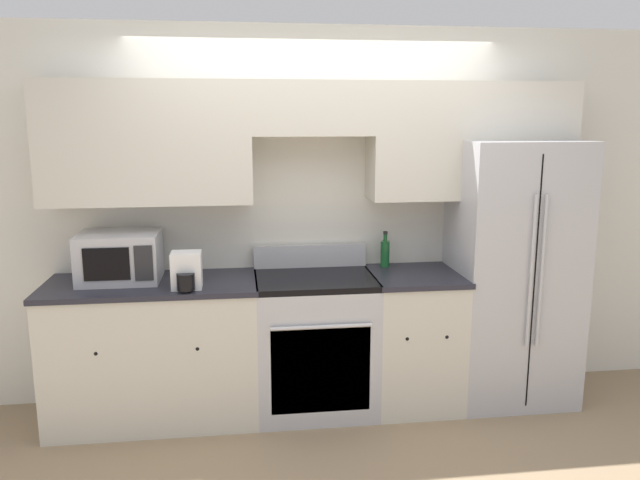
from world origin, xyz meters
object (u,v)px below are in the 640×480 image
(oven_range, at_px, (315,343))
(refrigerator, at_px, (509,270))
(bottle, at_px, (385,253))
(microwave, at_px, (120,257))

(oven_range, bearing_deg, refrigerator, 3.25)
(oven_range, bearing_deg, bottle, 22.69)
(oven_range, relative_size, microwave, 2.17)
(oven_range, height_order, bottle, bottle)
(oven_range, xyz_separation_m, refrigerator, (1.40, 0.08, 0.44))
(refrigerator, bearing_deg, bottle, 170.66)
(refrigerator, bearing_deg, microwave, -179.87)
(oven_range, distance_m, bottle, 0.81)
(bottle, bearing_deg, refrigerator, -9.34)
(oven_range, bearing_deg, microwave, 176.69)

